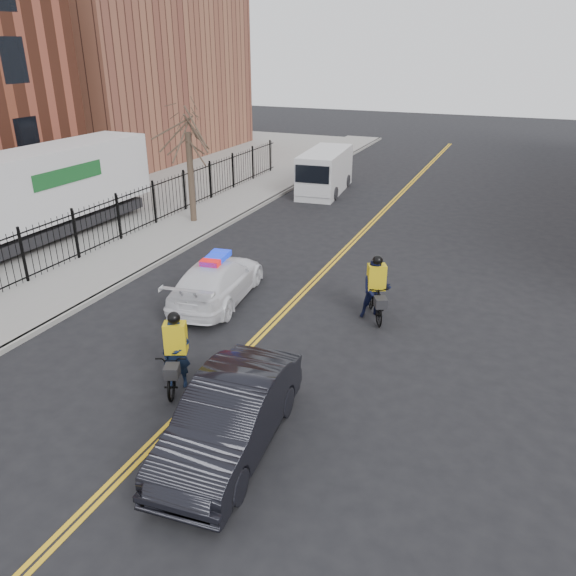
# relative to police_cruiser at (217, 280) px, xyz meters

# --- Properties ---
(ground) EXTENTS (120.00, 120.00, 0.00)m
(ground) POSITION_rel_police_cruiser_xyz_m (2.33, -2.99, -0.70)
(ground) COLOR black
(ground) RESTS_ON ground
(center_line_left) EXTENTS (0.10, 60.00, 0.01)m
(center_line_left) POSITION_rel_police_cruiser_xyz_m (2.25, 5.01, -0.69)
(center_line_left) COLOR gold
(center_line_left) RESTS_ON ground
(center_line_right) EXTENTS (0.10, 60.00, 0.01)m
(center_line_right) POSITION_rel_police_cruiser_xyz_m (2.41, 5.01, -0.69)
(center_line_right) COLOR gold
(center_line_right) RESTS_ON ground
(sidewalk) EXTENTS (3.00, 60.00, 0.15)m
(sidewalk) POSITION_rel_police_cruiser_xyz_m (-5.17, 5.01, -0.62)
(sidewalk) COLOR gray
(sidewalk) RESTS_ON ground
(curb) EXTENTS (0.20, 60.00, 0.15)m
(curb) POSITION_rel_police_cruiser_xyz_m (-3.67, 5.01, -0.62)
(curb) COLOR gray
(curb) RESTS_ON ground
(iron_fence) EXTENTS (0.12, 28.00, 2.00)m
(iron_fence) POSITION_rel_police_cruiser_xyz_m (-6.67, 5.01, 0.30)
(iron_fence) COLOR black
(iron_fence) RESTS_ON ground
(warehouse_far) EXTENTS (14.00, 18.00, 14.00)m
(warehouse_far) POSITION_rel_police_cruiser_xyz_m (-20.67, 21.01, 6.30)
(warehouse_far) COLOR brown
(warehouse_far) RESTS_ON ground
(street_tree) EXTENTS (3.20, 3.20, 4.80)m
(street_tree) POSITION_rel_police_cruiser_xyz_m (-5.27, 7.01, 2.84)
(street_tree) COLOR #3B2D23
(street_tree) RESTS_ON sidewalk
(police_cruiser) EXTENTS (2.57, 4.98, 1.54)m
(police_cruiser) POSITION_rel_police_cruiser_xyz_m (0.00, 0.00, 0.00)
(police_cruiser) COLOR white
(police_cruiser) RESTS_ON ground
(dark_sedan) EXTENTS (2.04, 4.80, 1.54)m
(dark_sedan) POSITION_rel_police_cruiser_xyz_m (3.91, -6.28, 0.07)
(dark_sedan) COLOR black
(dark_sedan) RESTS_ON ground
(cargo_van) EXTENTS (2.51, 5.63, 2.29)m
(cargo_van) POSITION_rel_police_cruiser_xyz_m (-1.74, 15.02, 0.42)
(cargo_van) COLOR silver
(cargo_van) RESTS_ON ground
(semi_trailer) EXTENTS (2.69, 12.13, 3.76)m
(semi_trailer) POSITION_rel_police_cruiser_xyz_m (-9.75, 2.04, 1.44)
(semi_trailer) COLOR silver
(semi_trailer) RESTS_ON ground
(cyclist_near) EXTENTS (1.45, 2.13, 1.98)m
(cyclist_near) POSITION_rel_police_cruiser_xyz_m (1.62, -4.72, -0.01)
(cyclist_near) COLOR black
(cyclist_near) RESTS_ON ground
(cyclist_far) EXTENTS (1.40, 2.04, 2.02)m
(cyclist_far) POSITION_rel_police_cruiser_xyz_m (5.03, 0.76, 0.10)
(cyclist_far) COLOR black
(cyclist_far) RESTS_ON ground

